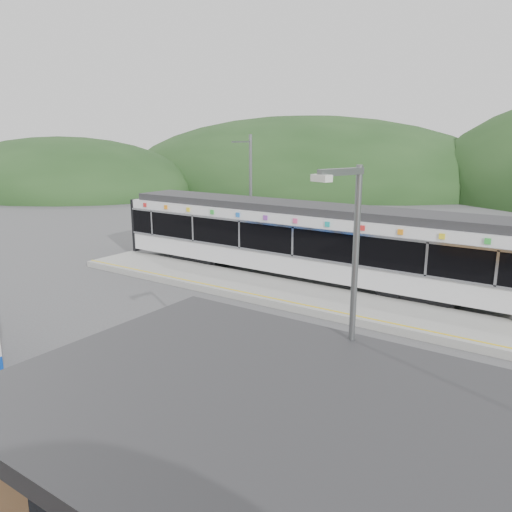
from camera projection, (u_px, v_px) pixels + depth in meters
The scene contains 8 objects.
ground at pixel (273, 326), 18.53m from camera, with size 120.00×120.00×0.00m, color #4C4C4F.
hills at pixel (480, 318), 19.37m from camera, with size 146.00×149.00×26.00m.
platform at pixel (314, 299), 21.14m from camera, with size 26.00×3.20×0.30m, color #9E9E99.
yellow_line at pixel (299, 304), 20.06m from camera, with size 26.00×0.10×0.01m, color yellow.
train at pixel (300, 238), 24.12m from camera, with size 20.44×3.01×3.74m.
catenary_mast_west at pixel (250, 195), 28.40m from camera, with size 0.18×1.80×7.00m.
station_shelter at pixel (288, 490), 7.64m from camera, with size 9.20×6.20×3.00m.
lamp_post at pixel (351, 303), 9.39m from camera, with size 0.44×1.15×6.34m.
Camera 1 is at (9.32, -14.73, 6.82)m, focal length 35.00 mm.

